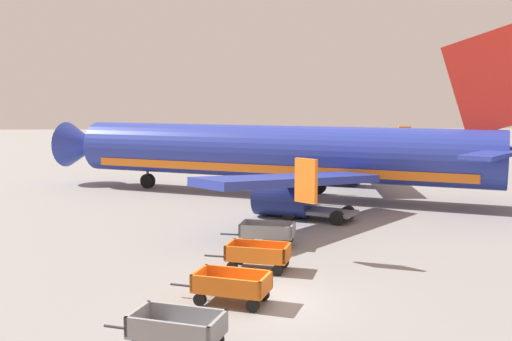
# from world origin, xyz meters

# --- Properties ---
(ground_plane) EXTENTS (220.00, 220.00, 0.00)m
(ground_plane) POSITION_xyz_m (0.00, 0.00, 0.00)
(ground_plane) COLOR gray
(airplane) EXTENTS (35.64, 29.24, 11.34)m
(airplane) POSITION_xyz_m (2.87, 21.21, 3.05)
(airplane) COLOR #28389E
(airplane) RESTS_ON ground
(baggage_cart_second_in_row) EXTENTS (3.59, 2.17, 1.07)m
(baggage_cart_second_in_row) POSITION_xyz_m (-2.75, -3.80, 0.60)
(baggage_cart_second_in_row) COLOR gray
(baggage_cart_second_in_row) RESTS_ON ground
(baggage_cart_third_in_row) EXTENTS (3.58, 2.19, 1.07)m
(baggage_cart_third_in_row) POSITION_xyz_m (-1.23, -0.07, 0.60)
(baggage_cart_third_in_row) COLOR orange
(baggage_cart_third_in_row) RESTS_ON ground
(baggage_cart_fourth_in_row) EXTENTS (3.61, 2.07, 1.07)m
(baggage_cart_fourth_in_row) POSITION_xyz_m (-0.15, 3.83, 0.60)
(baggage_cart_fourth_in_row) COLOR orange
(baggage_cart_fourth_in_row) RESTS_ON ground
(baggage_cart_far_end) EXTENTS (3.62, 1.97, 1.07)m
(baggage_cart_far_end) POSITION_xyz_m (0.47, 7.80, 0.60)
(baggage_cart_far_end) COLOR gray
(baggage_cart_far_end) RESTS_ON ground
(service_truck_beside_carts) EXTENTS (4.73, 3.88, 2.10)m
(service_truck_beside_carts) POSITION_xyz_m (2.98, 14.03, 1.10)
(service_truck_beside_carts) COLOR slate
(service_truck_beside_carts) RESTS_ON ground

